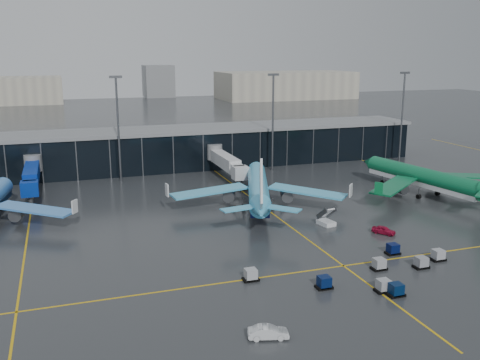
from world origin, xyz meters
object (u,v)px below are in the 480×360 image
object	(u,v)px
airliner_klm_near	(258,176)
service_van_red	(384,230)
mobile_airstair	(326,221)
airliner_aer_lingus	(423,166)
service_van_white	(268,332)
baggage_carts	(375,270)

from	to	relation	value
airliner_klm_near	service_van_red	distance (m)	27.95
mobile_airstair	airliner_aer_lingus	bearing A→B (deg)	11.51
airliner_klm_near	airliner_aer_lingus	bearing A→B (deg)	14.61
mobile_airstair	service_van_white	bearing A→B (deg)	-137.21
baggage_carts	service_van_red	size ratio (longest dim) A/B	7.81
airliner_klm_near	baggage_carts	bearing A→B (deg)	-65.65
airliner_aer_lingus	service_van_white	distance (m)	71.82
airliner_klm_near	airliner_aer_lingus	world-z (taller)	airliner_klm_near
service_van_white	airliner_aer_lingus	bearing A→B (deg)	-35.11
service_van_red	mobile_airstair	bearing A→B (deg)	97.40
mobile_airstair	service_van_red	world-z (taller)	mobile_airstair
airliner_klm_near	service_van_white	distance (m)	52.33
baggage_carts	service_van_red	world-z (taller)	baggage_carts
baggage_carts	airliner_klm_near	bearing A→B (deg)	95.16
baggage_carts	airliner_aer_lingus	bearing A→B (deg)	45.61
airliner_klm_near	baggage_carts	size ratio (longest dim) A/B	1.34
airliner_aer_lingus	baggage_carts	size ratio (longest dim) A/B	1.33
airliner_klm_near	baggage_carts	distance (m)	38.47
airliner_aer_lingus	service_van_red	distance (m)	30.91
mobile_airstair	service_van_red	xyz separation A→B (m)	(7.13, -7.70, -0.08)
airliner_aer_lingus	airliner_klm_near	bearing A→B (deg)	165.87
airliner_klm_near	service_van_red	world-z (taller)	airliner_klm_near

